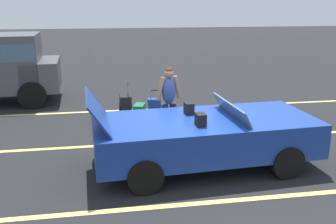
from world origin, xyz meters
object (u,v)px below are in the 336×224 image
(convertible_car, at_px, (214,135))
(traveler_person, at_px, (169,99))
(suitcase_medium_bright, at_px, (139,117))
(suitcase_large_black, at_px, (126,109))
(suitcase_small_carryon, at_px, (154,108))

(convertible_car, relative_size, traveler_person, 2.62)
(suitcase_medium_bright, bearing_deg, suitcase_large_black, 138.94)
(convertible_car, bearing_deg, suitcase_large_black, 114.58)
(suitcase_large_black, height_order, suitcase_medium_bright, suitcase_large_black)
(suitcase_small_carryon, height_order, traveler_person, traveler_person)
(suitcase_large_black, relative_size, suitcase_medium_bright, 1.69)
(convertible_car, xyz_separation_m, traveler_person, (-0.62, 1.56, 0.34))
(suitcase_large_black, xyz_separation_m, traveler_person, (0.92, -1.30, 0.56))
(suitcase_large_black, bearing_deg, suitcase_small_carryon, -152.64)
(suitcase_small_carryon, bearing_deg, traveler_person, -178.52)
(suitcase_large_black, bearing_deg, convertible_car, 116.86)
(suitcase_large_black, bearing_deg, traveler_person, 123.89)
(convertible_car, bearing_deg, suitcase_medium_bright, 113.89)
(suitcase_medium_bright, height_order, traveler_person, traveler_person)
(suitcase_large_black, relative_size, suitcase_small_carryon, 1.37)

